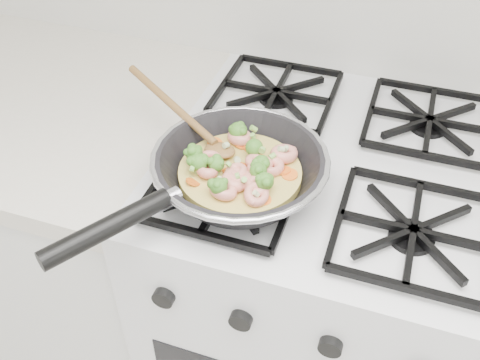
% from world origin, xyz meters
% --- Properties ---
extents(stove, '(0.60, 0.60, 0.92)m').
position_xyz_m(stove, '(0.00, 1.70, 0.46)').
color(stove, white).
rests_on(stove, ground).
extents(counter_left, '(1.00, 0.60, 0.90)m').
position_xyz_m(counter_left, '(-0.80, 1.70, 0.45)').
color(counter_left, white).
rests_on(counter_left, ground).
extents(skillet, '(0.41, 0.44, 0.09)m').
position_xyz_m(skillet, '(-0.13, 1.56, 0.96)').
color(skillet, black).
rests_on(skillet, stove).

